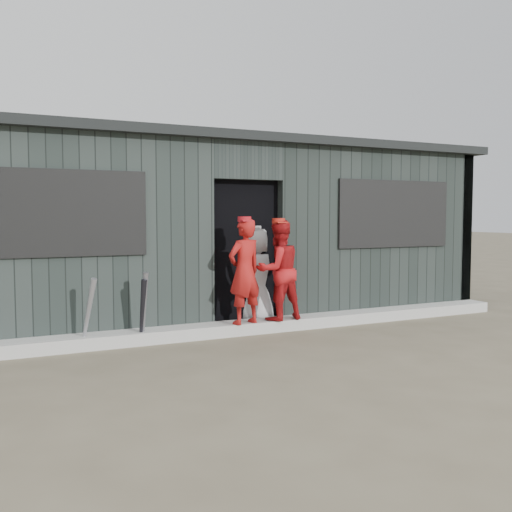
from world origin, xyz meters
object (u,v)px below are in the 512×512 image
bat_left (88,314)px  player_red_left (245,271)px  bat_right (142,312)px  bat_mid (144,308)px  player_grey_back (256,277)px  dugout (209,231)px  player_red_right (278,270)px

bat_left → player_red_left: 1.97m
bat_right → bat_mid: bearing=44.6°
player_grey_back → dugout: (-0.20, 1.28, 0.61)m
bat_left → bat_right: 0.61m
player_red_right → dugout: bearing=-85.2°
bat_mid → bat_right: bearing=-135.4°
player_red_left → player_red_right: bearing=171.5°
player_red_left → bat_mid: bearing=-16.4°
player_grey_back → bat_left: bearing=21.3°
player_grey_back → bat_mid: bearing=25.4°
player_red_right → player_grey_back: (-0.10, 0.47, -0.13)m
bat_mid → player_grey_back: size_ratio=0.64×
bat_right → player_red_right: player_red_right is taller
bat_mid → bat_left: bearing=-178.9°
player_red_right → bat_right: bearing=-2.9°
player_red_right → player_grey_back: player_red_right is taller
bat_right → player_grey_back: 1.84m
player_grey_back → player_red_left: bearing=60.8°
bat_left → bat_mid: bearing=1.1°
bat_left → bat_right: (0.61, -0.02, -0.02)m
bat_right → player_red_left: size_ratio=0.59×
bat_right → player_red_left: bearing=0.1°
player_red_left → dugout: size_ratio=0.16×
player_red_left → dugout: dugout is taller
bat_mid → bat_right: size_ratio=1.10×
bat_mid → dugout: (1.50, 1.79, 0.85)m
player_grey_back → bat_right: bearing=26.0°
bat_right → player_red_left: player_red_left is taller
bat_mid → player_grey_back: 1.80m
dugout → bat_right: bearing=-130.1°
player_red_right → player_grey_back: bearing=-83.0°
bat_left → dugout: 2.93m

